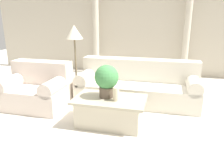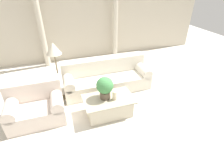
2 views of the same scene
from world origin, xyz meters
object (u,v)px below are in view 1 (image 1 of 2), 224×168
(sofa_long, at_px, (138,85))
(potted_plant, at_px, (107,79))
(loveseat, at_px, (37,88))
(coffee_table, at_px, (110,111))
(floor_lamp, at_px, (74,36))

(sofa_long, distance_m, potted_plant, 1.24)
(potted_plant, bearing_deg, loveseat, 166.32)
(coffee_table, distance_m, potted_plant, 0.53)
(loveseat, xyz_separation_m, floor_lamp, (0.59, 0.59, 0.98))
(coffee_table, distance_m, floor_lamp, 1.81)
(sofa_long, bearing_deg, loveseat, -158.98)
(loveseat, bearing_deg, potted_plant, -13.68)
(coffee_table, xyz_separation_m, floor_lamp, (-1.02, 1.02, 1.10))
(coffee_table, relative_size, floor_lamp, 0.74)
(loveseat, xyz_separation_m, potted_plant, (1.55, -0.38, 0.40))
(coffee_table, bearing_deg, loveseat, 165.27)
(sofa_long, xyz_separation_m, coffee_table, (-0.29, -1.16, -0.11))
(floor_lamp, bearing_deg, loveseat, -134.94)
(loveseat, bearing_deg, floor_lamp, 45.06)
(sofa_long, xyz_separation_m, loveseat, (-1.90, -0.73, 0.01))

